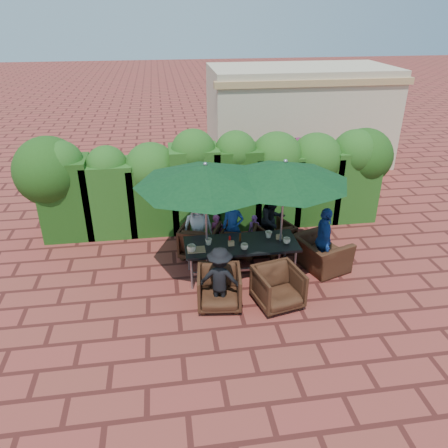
{
  "coord_description": "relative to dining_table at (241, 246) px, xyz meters",
  "views": [
    {
      "loc": [
        -1.23,
        -7.52,
        5.0
      ],
      "look_at": [
        -0.06,
        0.4,
        0.97
      ],
      "focal_mm": 35.0,
      "sensor_mm": 36.0,
      "label": 1
    }
  ],
  "objects": [
    {
      "name": "ground",
      "position": [
        -0.22,
        0.06,
        -0.67
      ],
      "size": [
        80.0,
        80.0,
        0.0
      ],
      "primitive_type": "plane",
      "color": "maroon",
      "rests_on": "ground"
    },
    {
      "name": "chair_far_left",
      "position": [
        -0.75,
        0.92,
        -0.27
      ],
      "size": [
        1.02,
        0.99,
        0.82
      ],
      "primitive_type": "imported",
      "rotation": [
        0.0,
        0.0,
        2.75
      ],
      "color": "black",
      "rests_on": "ground"
    },
    {
      "name": "adult_far_left",
      "position": [
        -0.77,
        1.0,
        -0.01
      ],
      "size": [
        0.68,
        0.43,
        1.32
      ],
      "primitive_type": "imported",
      "rotation": [
        0.0,
        0.0,
        -0.07
      ],
      "color": "silver",
      "rests_on": "ground"
    },
    {
      "name": "chair_end_right",
      "position": [
        1.72,
        0.04,
        -0.22
      ],
      "size": [
        0.98,
        1.2,
        0.91
      ],
      "primitive_type": "imported",
      "rotation": [
        0.0,
        0.0,
        1.91
      ],
      "color": "black",
      "rests_on": "ground"
    },
    {
      "name": "ketchup_bottle",
      "position": [
        -0.23,
        0.02,
        0.16
      ],
      "size": [
        0.04,
        0.04,
        0.17
      ],
      "primitive_type": "cylinder",
      "color": "#B20C0A",
      "rests_on": "dining_table"
    },
    {
      "name": "adult_far_right",
      "position": [
        0.9,
        1.05,
        0.01
      ],
      "size": [
        0.76,
        0.62,
        1.36
      ],
      "primitive_type": "imported",
      "rotation": [
        0.0,
        0.0,
        0.4
      ],
      "color": "black",
      "rests_on": "ground"
    },
    {
      "name": "cup_e",
      "position": [
        0.89,
        -0.14,
        0.13
      ],
      "size": [
        0.15,
        0.15,
        0.12
      ],
      "primitive_type": "imported",
      "color": "beige",
      "rests_on": "dining_table"
    },
    {
      "name": "building",
      "position": [
        3.28,
        7.05,
        0.93
      ],
      "size": [
        6.2,
        3.08,
        3.2
      ],
      "color": "#C9B696",
      "rests_on": "ground"
    },
    {
      "name": "umbrella_left",
      "position": [
        -0.68,
        0.04,
        1.54
      ],
      "size": [
        2.67,
        2.67,
        2.46
      ],
      "color": "gray",
      "rests_on": "ground"
    },
    {
      "name": "dining_table",
      "position": [
        0.0,
        0.0,
        0.0
      ],
      "size": [
        2.26,
        0.9,
        0.75
      ],
      "color": "black",
      "rests_on": "ground"
    },
    {
      "name": "pedestrian_a",
      "position": [
        1.3,
        4.31,
        0.11
      ],
      "size": [
        1.49,
        0.63,
        1.56
      ],
      "primitive_type": "imported",
      "rotation": [
        0.0,
        0.0,
        3.21
      ],
      "color": "green",
      "rests_on": "ground"
    },
    {
      "name": "cup_b",
      "position": [
        -0.65,
        0.04,
        0.14
      ],
      "size": [
        0.14,
        0.14,
        0.13
      ],
      "primitive_type": "imported",
      "color": "beige",
      "rests_on": "dining_table"
    },
    {
      "name": "umbrella_right",
      "position": [
        0.8,
        -0.01,
        1.54
      ],
      "size": [
        2.48,
        2.48,
        2.46
      ],
      "color": "gray",
      "rests_on": "ground"
    },
    {
      "name": "cup_a",
      "position": [
        -1.01,
        -0.2,
        0.14
      ],
      "size": [
        0.17,
        0.17,
        0.14
      ],
      "primitive_type": "imported",
      "color": "beige",
      "rests_on": "dining_table"
    },
    {
      "name": "number_block_right",
      "position": [
        0.79,
        0.06,
        0.13
      ],
      "size": [
        0.12,
        0.06,
        0.1
      ],
      "primitive_type": "cube",
      "color": "tan",
      "rests_on": "dining_table"
    },
    {
      "name": "cup_d",
      "position": [
        0.59,
        0.16,
        0.14
      ],
      "size": [
        0.14,
        0.14,
        0.13
      ],
      "primitive_type": "imported",
      "color": "beige",
      "rests_on": "dining_table"
    },
    {
      "name": "adult_end_right",
      "position": [
        1.7,
        -0.06,
        0.03
      ],
      "size": [
        0.54,
        0.89,
        1.42
      ],
      "primitive_type": "imported",
      "rotation": [
        0.0,
        0.0,
        1.42
      ],
      "color": "#1B4295",
      "rests_on": "ground"
    },
    {
      "name": "child_left",
      "position": [
        -0.35,
        1.09,
        -0.24
      ],
      "size": [
        0.34,
        0.29,
        0.87
      ],
      "primitive_type": "imported",
      "rotation": [
        0.0,
        0.0,
        0.11
      ],
      "color": "#C34588",
      "rests_on": "ground"
    },
    {
      "name": "chair_far_mid",
      "position": [
        0.11,
        0.85,
        -0.31
      ],
      "size": [
        0.91,
        0.89,
        0.73
      ],
      "primitive_type": "imported",
      "rotation": [
        0.0,
        0.0,
        2.76
      ],
      "color": "black",
      "rests_on": "ground"
    },
    {
      "name": "chair_near_right",
      "position": [
        0.5,
        -1.07,
        -0.27
      ],
      "size": [
        0.94,
        0.9,
        0.81
      ],
      "primitive_type": "imported",
      "rotation": [
        0.0,
        0.0,
        0.23
      ],
      "color": "black",
      "rests_on": "ground"
    },
    {
      "name": "cup_c",
      "position": [
        0.01,
        -0.25,
        0.13
      ],
      "size": [
        0.15,
        0.15,
        0.12
      ],
      "primitive_type": "imported",
      "color": "beige",
      "rests_on": "dining_table"
    },
    {
      "name": "adult_near_left",
      "position": [
        -0.57,
        -1.0,
        -0.06
      ],
      "size": [
        0.86,
        0.56,
        1.24
      ],
      "primitive_type": "imported",
      "rotation": [
        0.0,
        0.0,
        2.87
      ],
      "color": "black",
      "rests_on": "ground"
    },
    {
      "name": "serving_tray",
      "position": [
        -0.91,
        -0.15,
        0.08
      ],
      "size": [
        0.35,
        0.25,
        0.02
      ],
      "primitive_type": "cube",
      "color": "#A57950",
      "rests_on": "dining_table"
    },
    {
      "name": "hedge_wall",
      "position": [
        -0.24,
        2.38,
        0.65
      ],
      "size": [
        9.1,
        1.6,
        2.47
      ],
      "color": "#1C390F",
      "rests_on": "ground"
    },
    {
      "name": "pedestrian_b",
      "position": [
        2.45,
        4.37,
        0.13
      ],
      "size": [
        0.89,
        0.72,
        1.61
      ],
      "primitive_type": "imported",
      "rotation": [
        0.0,
        0.0,
        3.52
      ],
      "color": "#C34588",
      "rests_on": "ground"
    },
    {
      "name": "chair_far_right",
      "position": [
        0.92,
        0.88,
        -0.3
      ],
      "size": [
        0.92,
        0.9,
        0.74
      ],
      "primitive_type": "imported",
      "rotation": [
        0.0,
        0.0,
        3.54
      ],
      "color": "black",
      "rests_on": "ground"
    },
    {
      "name": "pedestrian_c",
      "position": [
        3.19,
        4.37,
        0.09
      ],
      "size": [
        0.98,
        1.02,
        1.52
      ],
      "primitive_type": "imported",
      "rotation": [
        0.0,
        0.0,
        2.3
      ],
      "color": "gray",
      "rests_on": "ground"
    },
    {
      "name": "child_right",
      "position": [
        0.51,
        1.09,
        -0.28
      ],
      "size": [
        0.34,
        0.3,
        0.8
      ],
      "primitive_type": "imported",
      "rotation": [
        0.0,
        0.0,
        -0.27
      ],
      "color": "#AD54B6",
      "rests_on": "ground"
    },
    {
      "name": "adult_far_mid",
      "position": [
        -0.02,
        0.91,
        -0.03
      ],
      "size": [
        0.52,
        0.45,
        1.29
      ],
      "primitive_type": "imported",
      "rotation": [
        0.0,
        0.0,
        -0.16
      ],
      "color": "#1B4295",
      "rests_on": "ground"
    },
    {
      "name": "number_block_left",
      "position": [
        -0.21,
        -0.07,
        0.13
      ],
      "size": [
        0.12,
        0.06,
        0.1
      ],
      "primitive_type": "cube",
      "color": "tan",
      "rests_on": "dining_table"
    },
    {
      "name": "sauce_bottle",
      "position": [
        -0.01,
        0.09,
        0.16
      ],
      "size": [
        0.04,
        0.04,
        0.17
      ],
      "primitive_type": "cylinder",
      "color": "#4C230C",
      "rests_on": "dining_table"
    },
    {
      "name": "chair_near_left",
      "position": [
        -0.57,
        -0.93,
        -0.27
      ],
      "size": [
        0.86,
        0.82,
        0.81
      ],
      "primitive_type": "imported",
      "rotation": [
        0.0,
        0.0,
        -0.11
      ],
      "color": "black",
      "rests_on": "ground"
    }
  ]
}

